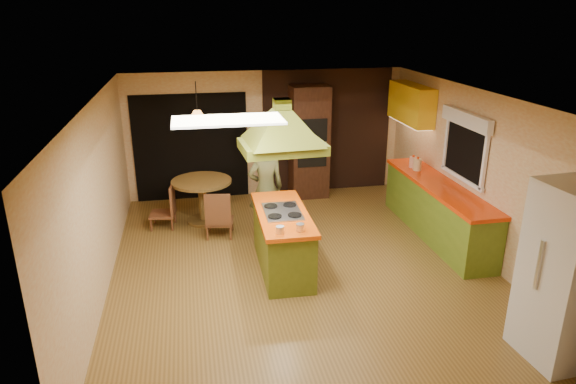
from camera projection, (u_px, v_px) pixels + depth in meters
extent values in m
plane|color=brown|center=(301.00, 264.00, 7.70)|extent=(6.50, 6.50, 0.00)
plane|color=beige|center=(266.00, 134.00, 10.27)|extent=(5.50, 0.00, 5.50)
plane|color=beige|center=(387.00, 311.00, 4.27)|extent=(5.50, 0.00, 5.50)
plane|color=beige|center=(99.00, 199.00, 6.77)|extent=(0.00, 6.50, 6.50)
plane|color=beige|center=(479.00, 174.00, 7.77)|extent=(0.00, 6.50, 6.50)
plane|color=silver|center=(303.00, 98.00, 6.85)|extent=(6.50, 6.50, 0.00)
cube|color=#381E14|center=(327.00, 131.00, 10.48)|extent=(2.64, 0.03, 2.50)
cube|color=black|center=(191.00, 147.00, 10.05)|extent=(2.20, 0.03, 2.10)
cube|color=olive|center=(437.00, 211.00, 8.55)|extent=(0.58, 3.00, 0.86)
cube|color=#E53807|center=(439.00, 185.00, 8.39)|extent=(0.62, 3.05, 0.06)
cube|color=yellow|center=(411.00, 104.00, 9.53)|extent=(0.34, 1.40, 0.70)
cube|color=black|center=(466.00, 149.00, 8.04)|extent=(0.03, 1.16, 0.96)
cube|color=white|center=(466.00, 119.00, 7.87)|extent=(0.10, 1.35, 0.22)
cube|color=white|center=(228.00, 120.00, 5.55)|extent=(1.20, 0.60, 0.03)
cube|color=#636F1B|center=(283.00, 242.00, 7.47)|extent=(0.69, 1.71, 0.83)
cube|color=#E85107|center=(282.00, 214.00, 7.31)|extent=(0.75, 1.79, 0.06)
cube|color=silver|center=(282.00, 211.00, 7.30)|extent=(0.53, 0.76, 0.02)
cube|color=olive|center=(282.00, 147.00, 6.98)|extent=(1.16, 0.87, 0.13)
pyramid|color=olive|center=(282.00, 109.00, 6.81)|extent=(1.16, 0.87, 0.45)
cube|color=olive|center=(282.00, 104.00, 6.78)|extent=(0.22, 0.22, 0.13)
imported|color=#4F512B|center=(266.00, 188.00, 8.46)|extent=(0.64, 0.45, 1.65)
cube|color=silver|center=(573.00, 274.00, 5.39)|extent=(0.87, 0.83, 1.99)
cube|color=#402214|center=(309.00, 142.00, 10.19)|extent=(0.74, 0.59, 2.23)
cube|color=black|center=(313.00, 131.00, 9.81)|extent=(0.57, 0.02, 0.45)
cube|color=black|center=(312.00, 156.00, 9.98)|extent=(0.57, 0.02, 0.45)
cylinder|color=brown|center=(201.00, 181.00, 8.98)|extent=(1.05, 1.05, 0.05)
cylinder|color=brown|center=(203.00, 201.00, 9.11)|extent=(0.14, 0.14, 0.74)
cylinder|color=brown|center=(204.00, 220.00, 9.23)|extent=(0.59, 0.59, 0.05)
cone|color=#FF9E3F|center=(197.00, 117.00, 8.60)|extent=(0.40, 0.40, 0.23)
cylinder|color=beige|center=(417.00, 165.00, 9.04)|extent=(0.18, 0.18, 0.21)
cylinder|color=beige|center=(413.00, 162.00, 9.22)|extent=(0.18, 0.18, 0.19)
cylinder|color=beige|center=(416.00, 165.00, 9.11)|extent=(0.12, 0.12, 0.15)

